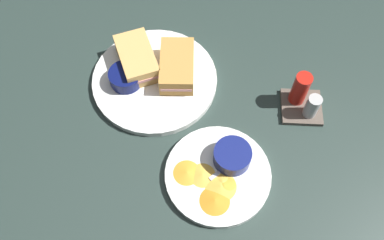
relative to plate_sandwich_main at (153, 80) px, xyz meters
The scene contains 11 objects.
ground_plane 11.82cm from the plate_sandwich_main, 99.28° to the left, with size 110.00×110.00×3.00cm, color #283833.
plate_sandwich_main is the anchor object (origin of this frame).
sandwich_half_near 6.37cm from the plate_sandwich_main, 110.22° to the left, with size 13.52×8.10×4.80cm.
sandwich_half_far 6.37cm from the plate_sandwich_main, 129.78° to the right, with size 14.92×11.96×4.80cm.
ramekin_dark_sauce 7.02cm from the plate_sandwich_main, 78.78° to the right, with size 7.45×7.45×3.30cm.
spoon_by_dark_ramekin 1.42cm from the plate_sandwich_main, 55.17° to the right, with size 2.85×9.96×0.80cm.
plate_chips_companion 27.47cm from the plate_sandwich_main, 33.64° to the left, with size 21.89×21.89×1.60cm, color white.
ramekin_light_gravy 26.71cm from the plate_sandwich_main, 42.52° to the left, with size 7.82×7.82×3.52cm.
spoon_by_gravy_ramekin 27.32cm from the plate_sandwich_main, 43.53° to the left, with size 7.56×8.45×0.80cm.
plantain_chip_scatter 28.92cm from the plate_sandwich_main, 28.74° to the left, with size 12.94×14.55×0.60cm.
condiment_caddy 34.00cm from the plate_sandwich_main, 81.39° to the left, with size 9.00×9.00×9.50cm.
Camera 1 is at (55.48, 0.32, 80.58)cm, focal length 38.43 mm.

